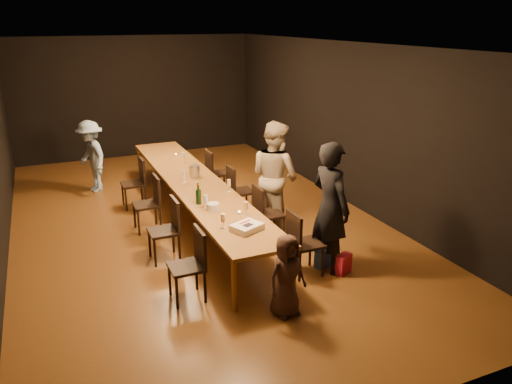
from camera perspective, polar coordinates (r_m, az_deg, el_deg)
name	(u,v)px	position (r m, az deg, el deg)	size (l,w,h in m)	color
ground	(196,222)	(8.86, -6.83, -3.41)	(10.00, 10.00, 0.00)	#4A2A12
room_shell	(191,104)	(8.29, -7.40, 9.96)	(6.04, 10.04, 3.02)	black
table	(195,184)	(8.62, -7.01, 0.90)	(0.90, 6.00, 0.75)	brown
chair_right_0	(306,243)	(6.94, 5.69, -5.81)	(0.42, 0.42, 0.93)	black
chair_right_1	(269,213)	(7.92, 1.50, -2.46)	(0.42, 0.42, 0.93)	black
chair_right_2	(241,191)	(8.95, -1.74, 0.15)	(0.42, 0.42, 0.93)	black
chair_right_3	(219,173)	(10.02, -4.30, 2.22)	(0.42, 0.42, 0.93)	black
chair_left_0	(186,266)	(6.36, -7.98, -8.38)	(0.42, 0.42, 0.93)	black
chair_left_1	(163,231)	(7.42, -10.54, -4.36)	(0.42, 0.42, 0.93)	black
chair_left_2	(146,204)	(8.51, -12.43, -1.35)	(0.42, 0.42, 0.93)	black
chair_left_3	(133,183)	(9.63, -13.88, 0.97)	(0.42, 0.42, 0.93)	black
woman_birthday	(330,207)	(6.94, 8.49, -1.75)	(0.68, 0.45, 1.86)	black
woman_tan	(275,176)	(8.25, 2.17, 1.81)	(0.90, 0.70, 1.85)	tan
man_blue	(92,156)	(10.69, -18.28, 3.87)	(0.95, 0.55, 1.47)	#809FC5
child	(287,276)	(5.99, 3.52, -9.51)	(0.50, 0.33, 1.03)	#3D2822
gift_bag_red	(343,264)	(7.16, 9.93, -8.10)	(0.24, 0.13, 0.28)	#D72045
gift_bag_blue	(323,258)	(7.28, 7.63, -7.52)	(0.22, 0.14, 0.27)	#2754AC
birthday_cake	(247,227)	(6.58, -1.05, -4.04)	(0.47, 0.43, 0.09)	white
plate_stack	(213,207)	(7.28, -4.94, -1.69)	(0.19, 0.19, 0.10)	white
champagne_bottle	(198,193)	(7.50, -6.59, -0.14)	(0.08, 0.08, 0.34)	black
ice_bucket	(195,171)	(8.85, -7.02, 2.40)	(0.18, 0.18, 0.20)	silver
wineglass_0	(223,221)	(6.63, -3.81, -3.34)	(0.06, 0.06, 0.21)	beige
wineglass_1	(246,209)	(7.04, -1.14, -1.92)	(0.06, 0.06, 0.21)	beige
wineglass_2	(206,202)	(7.34, -5.75, -1.11)	(0.06, 0.06, 0.21)	silver
wineglass_3	(229,186)	(8.01, -3.11, 0.72)	(0.06, 0.06, 0.21)	beige
wineglass_4	(184,177)	(8.53, -8.22, 1.72)	(0.06, 0.06, 0.21)	silver
wineglass_5	(184,158)	(9.72, -8.25, 3.91)	(0.06, 0.06, 0.21)	silver
tealight_near	(239,213)	(7.13, -1.92, -2.39)	(0.05, 0.05, 0.03)	#B2B7B2
tealight_mid	(197,174)	(8.95, -6.75, 2.05)	(0.05, 0.05, 0.03)	#B2B7B2
tealight_far	(176,155)	(10.30, -9.13, 4.23)	(0.05, 0.05, 0.03)	#B2B7B2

